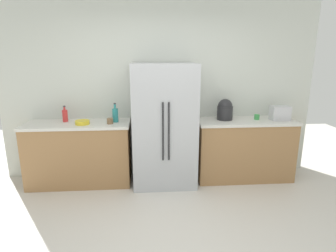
{
  "coord_description": "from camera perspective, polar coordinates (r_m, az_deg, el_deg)",
  "views": [
    {
      "loc": [
        -0.21,
        -2.39,
        1.86
      ],
      "look_at": [
        0.02,
        0.47,
        1.13
      ],
      "focal_mm": 29.56,
      "sensor_mm": 36.0,
      "label": 1
    }
  ],
  "objects": [
    {
      "name": "ground_plane",
      "position": [
        3.04,
        0.43,
        -23.52
      ],
      "size": [
        9.62,
        9.62,
        0.0
      ],
      "primitive_type": "plane",
      "color": "beige"
    },
    {
      "name": "kitchen_back_panel",
      "position": [
        4.31,
        -1.69,
        8.1
      ],
      "size": [
        4.81,
        0.1,
        2.79
      ],
      "primitive_type": "cube",
      "color": "silver",
      "rests_on": "ground_plane"
    },
    {
      "name": "counter_left",
      "position": [
        4.3,
        -17.75,
        -5.38
      ],
      "size": [
        1.5,
        0.59,
        0.93
      ],
      "color": "#9E7247",
      "rests_on": "ground_plane"
    },
    {
      "name": "counter_right",
      "position": [
        4.44,
        15.3,
        -4.6
      ],
      "size": [
        1.47,
        0.59,
        0.93
      ],
      "color": "#9E7247",
      "rests_on": "ground_plane"
    },
    {
      "name": "refrigerator",
      "position": [
        4.0,
        -0.8,
        0.12
      ],
      "size": [
        0.9,
        0.71,
        1.76
      ],
      "color": "#B2B5BA",
      "rests_on": "ground_plane"
    },
    {
      "name": "toaster",
      "position": [
        4.45,
        22.08,
        2.48
      ],
      "size": [
        0.27,
        0.17,
        0.21
      ],
      "primitive_type": "cube",
      "color": "silver",
      "rests_on": "counter_right"
    },
    {
      "name": "rice_cooker",
      "position": [
        4.23,
        11.66,
        3.3
      ],
      "size": [
        0.23,
        0.23,
        0.31
      ],
      "color": "#262628",
      "rests_on": "counter_right"
    },
    {
      "name": "bottle_a",
      "position": [
        4.3,
        -20.46,
        2.05
      ],
      "size": [
        0.07,
        0.07,
        0.24
      ],
      "color": "red",
      "rests_on": "counter_left"
    },
    {
      "name": "bottle_b",
      "position": [
        4.08,
        -10.82,
        2.27
      ],
      "size": [
        0.08,
        0.08,
        0.28
      ],
      "color": "teal",
      "rests_on": "counter_left"
    },
    {
      "name": "cup_a",
      "position": [
        4.38,
        17.84,
        1.78
      ],
      "size": [
        0.08,
        0.08,
        0.08
      ],
      "primitive_type": "cylinder",
      "color": "green",
      "rests_on": "counter_right"
    },
    {
      "name": "cup_b",
      "position": [
        4.0,
        -11.88,
        1.02
      ],
      "size": [
        0.09,
        0.09,
        0.08
      ],
      "primitive_type": "cylinder",
      "color": "brown",
      "rests_on": "counter_left"
    },
    {
      "name": "bowl_a",
      "position": [
        4.07,
        -17.24,
        0.73
      ],
      "size": [
        0.2,
        0.2,
        0.06
      ],
      "primitive_type": "cylinder",
      "color": "yellow",
      "rests_on": "counter_left"
    }
  ]
}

